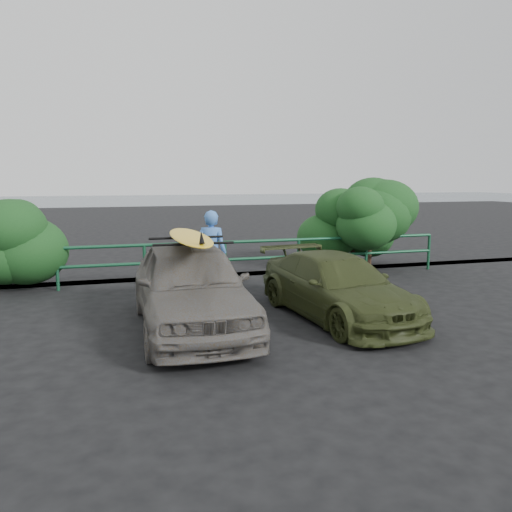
% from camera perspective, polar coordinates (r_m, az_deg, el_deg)
% --- Properties ---
extents(ground, '(80.00, 80.00, 0.00)m').
position_cam_1_polar(ground, '(7.89, -2.72, -10.44)').
color(ground, black).
extents(ocean, '(200.00, 200.00, 0.00)m').
position_cam_1_polar(ocean, '(67.32, -14.71, 6.42)').
color(ocean, '#505B62').
rests_on(ocean, ground).
extents(guardrail, '(14.00, 0.08, 1.04)m').
position_cam_1_polar(guardrail, '(12.54, -8.03, -0.78)').
color(guardrail, '#14472C').
rests_on(guardrail, ground).
extents(shrub_right, '(3.20, 2.40, 2.51)m').
position_cam_1_polar(shrub_right, '(14.47, 11.64, 3.36)').
color(shrub_right, '#1A471B').
rests_on(shrub_right, ground).
extents(sedan, '(1.84, 4.51, 1.53)m').
position_cam_1_polar(sedan, '(8.71, -7.47, -3.40)').
color(sedan, '#5E5A54').
rests_on(sedan, ground).
extents(olive_vehicle, '(2.14, 4.26, 1.19)m').
position_cam_1_polar(olive_vehicle, '(9.50, 9.23, -3.47)').
color(olive_vehicle, '#313A1A').
rests_on(olive_vehicle, ground).
extents(man, '(0.82, 0.70, 1.90)m').
position_cam_1_polar(man, '(11.33, -5.11, 0.44)').
color(man, '#447ACE').
rests_on(man, ground).
extents(roof_rack, '(1.33, 0.93, 0.04)m').
position_cam_1_polar(roof_rack, '(8.58, -7.57, 1.76)').
color(roof_rack, black).
rests_on(roof_rack, sedan).
extents(surfboard, '(0.63, 2.95, 0.09)m').
position_cam_1_polar(surfboard, '(8.57, -7.58, 2.19)').
color(surfboard, yellow).
rests_on(surfboard, roof_rack).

